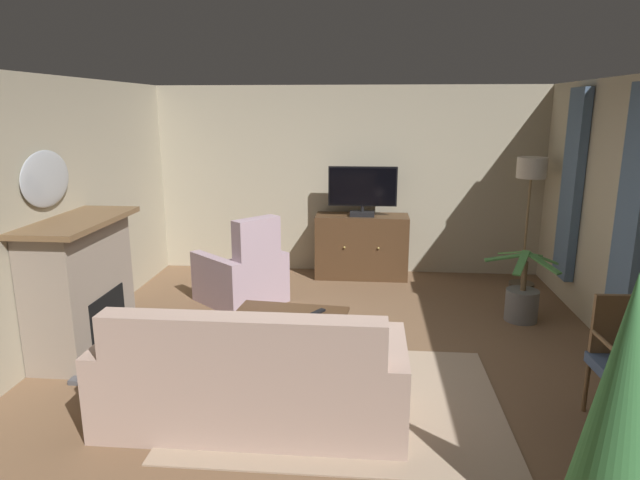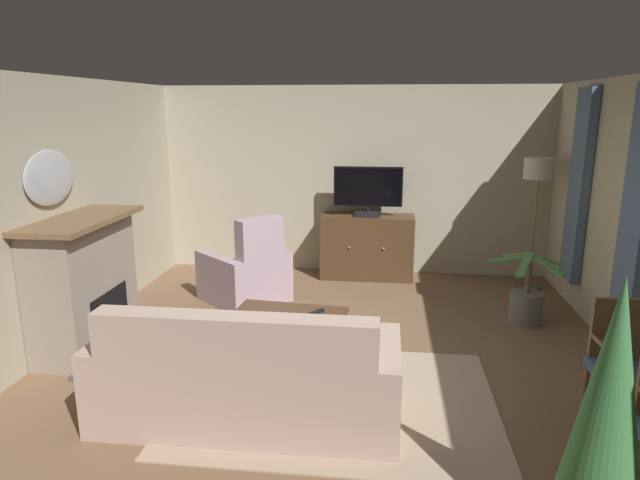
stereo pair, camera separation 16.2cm
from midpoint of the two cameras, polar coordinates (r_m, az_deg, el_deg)
The scene contains 18 objects.
ground_plane at distance 5.14m, azimuth 2.16°, elevation -13.15°, with size 5.93×6.69×0.04m, color brown.
wall_back at distance 7.74m, azimuth 4.17°, elevation 6.18°, with size 5.93×0.10×2.59m, color #B2A88E.
wall_left at distance 5.60m, azimuth -26.60°, elevation 1.89°, with size 0.10×6.69×2.59m, color #B2A88E.
curtain_panel_near at distance 5.51m, azimuth 30.85°, elevation 2.60°, with size 0.10×0.44×2.18m, color slate.
curtain_panel_far at distance 6.89m, azimuth 25.94°, elevation 5.01°, with size 0.10×0.44×2.18m, color slate.
rug_central at distance 4.60m, azimuth 2.77°, elevation -16.26°, with size 2.52×1.90×0.01m, color tan.
fireplace at distance 5.71m, azimuth -22.38°, elevation -4.46°, with size 0.96×1.41×1.30m.
wall_mirror_oval at distance 5.62m, azimuth -25.54°, elevation 5.86°, with size 0.06×0.77×0.52m, color #B2B7BF.
tv_cabinet at distance 7.56m, azimuth 5.52°, elevation -0.85°, with size 1.26×0.51×0.87m.
television at distance 7.34m, azimuth 5.65°, elevation 5.19°, with size 0.91×0.20×0.67m.
coffee_table at distance 5.10m, azimuth -2.24°, elevation -8.11°, with size 1.07×0.60×0.46m.
tv_remote at distance 5.05m, azimuth 0.57°, elevation -7.51°, with size 0.17×0.05×0.02m, color black.
sofa_floral at distance 4.18m, azimuth -6.56°, elevation -14.59°, with size 2.23×0.87×0.96m.
armchair_beside_cabinet at distance 6.66m, azimuth -6.94°, elevation -3.64°, with size 1.20×1.20×1.07m.
side_chair_nearest_door at distance 4.62m, azimuth 30.10°, elevation -11.08°, with size 0.47×0.50×0.95m.
potted_plant_on_hearth_side at distance 3.17m, azimuth 29.08°, elevation -15.67°, with size 0.45×0.45×1.55m.
potted_plant_leafy_by_curtain at distance 6.42m, azimuth 21.33°, elevation -6.12°, with size 0.78×0.85×0.80m.
floor_lamp at distance 7.42m, azimuth 22.30°, elevation 5.49°, with size 0.37×0.37×1.69m.
Camera 2 is at (0.44, -4.57, 2.30)m, focal length 30.77 mm.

